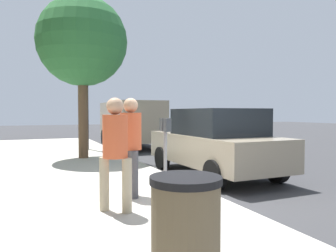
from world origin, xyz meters
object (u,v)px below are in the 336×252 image
parking_meter (165,138)px  pedestrian_bystander (115,145)px  parked_van_far (130,121)px  trash_bin (186,238)px  parked_sedan_near (215,142)px  street_tree (82,42)px  pedestrian_at_meter (131,138)px  traffic_signal (89,91)px

parking_meter → pedestrian_bystander: size_ratio=0.81×
parked_van_far → trash_bin: size_ratio=5.20×
parked_sedan_near → parked_van_far: 7.83m
parked_sedan_near → street_tree: street_tree is taller
parked_sedan_near → pedestrian_at_meter: bearing=121.4°
street_tree → traffic_signal: street_tree is taller
parked_sedan_near → trash_bin: size_ratio=4.39×
parked_van_far → street_tree: (-4.10, 2.84, 2.75)m
parked_sedan_near → traffic_signal: 6.88m
pedestrian_bystander → trash_bin: (-2.53, 0.05, -0.52)m
pedestrian_bystander → parked_van_far: size_ratio=0.33×
pedestrian_at_meter → trash_bin: bearing=-99.2°
pedestrian_at_meter → parked_van_far: (9.54, -2.81, 0.05)m
street_tree → trash_bin: size_ratio=5.32×
traffic_signal → trash_bin: size_ratio=3.56×
parked_van_far → parking_meter: bearing=167.7°
pedestrian_bystander → parked_van_far: parked_van_far is taller
parking_meter → pedestrian_at_meter: pedestrian_at_meter is taller
parking_meter → traffic_signal: size_ratio=0.39×
parking_meter → trash_bin: bearing=159.8°
parking_meter → street_tree: size_ratio=0.26×
pedestrian_at_meter → pedestrian_bystander: bearing=-120.9°
pedestrian_at_meter → traffic_signal: (8.01, -0.61, 1.37)m
parking_meter → traffic_signal: 7.90m
pedestrian_at_meter → trash_bin: pedestrian_at_meter is taller
trash_bin → pedestrian_bystander: bearing=-1.1°
pedestrian_at_meter → traffic_signal: size_ratio=0.50×
pedestrian_at_meter → street_tree: 6.12m
trash_bin → pedestrian_at_meter: bearing=-9.1°
parked_van_far → street_tree: street_tree is taller
parking_meter → parked_sedan_near: bearing=-53.9°
parked_van_far → traffic_signal: (-1.53, 2.20, 1.32)m
parked_van_far → street_tree: bearing=145.2°
parking_meter → traffic_signal: (7.77, 0.17, 1.41)m
parking_meter → pedestrian_bystander: 1.65m
street_tree → trash_bin: (-8.79, 0.50, -3.35)m
parking_meter → parked_sedan_near: size_ratio=0.32×
pedestrian_bystander → street_tree: size_ratio=0.33×
pedestrian_at_meter → pedestrian_bystander: size_ratio=1.02×
parked_van_far → trash_bin: 13.33m
pedestrian_at_meter → parked_sedan_near: size_ratio=0.40×
street_tree → parked_van_far: bearing=-34.8°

